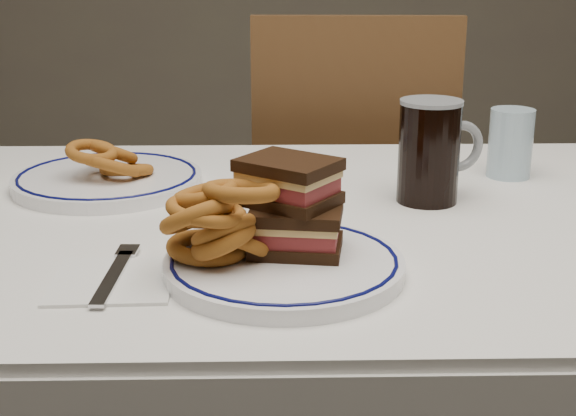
{
  "coord_description": "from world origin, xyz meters",
  "views": [
    {
      "loc": [
        -0.06,
        -1.09,
        1.12
      ],
      "look_at": [
        -0.04,
        -0.17,
        0.82
      ],
      "focal_mm": 50.0,
      "sensor_mm": 36.0,
      "label": 1
    }
  ],
  "objects_px": {
    "beer_mug": "(431,150)",
    "far_plate": "(108,179)",
    "chair_far": "(350,201)",
    "main_plate": "(284,265)",
    "reuben_sandwich": "(292,205)"
  },
  "relations": [
    {
      "from": "main_plate",
      "to": "reuben_sandwich",
      "type": "height_order",
      "value": "reuben_sandwich"
    },
    {
      "from": "main_plate",
      "to": "beer_mug",
      "type": "distance_m",
      "value": 0.37
    },
    {
      "from": "chair_far",
      "to": "main_plate",
      "type": "distance_m",
      "value": 1.02
    },
    {
      "from": "main_plate",
      "to": "reuben_sandwich",
      "type": "distance_m",
      "value": 0.07
    },
    {
      "from": "beer_mug",
      "to": "far_plate",
      "type": "xyz_separation_m",
      "value": [
        -0.5,
        0.09,
        -0.07
      ]
    },
    {
      "from": "chair_far",
      "to": "far_plate",
      "type": "xyz_separation_m",
      "value": [
        -0.45,
        -0.6,
        0.23
      ]
    },
    {
      "from": "main_plate",
      "to": "far_plate",
      "type": "xyz_separation_m",
      "value": [
        -0.28,
        0.37,
        0.0
      ]
    },
    {
      "from": "reuben_sandwich",
      "to": "far_plate",
      "type": "height_order",
      "value": "reuben_sandwich"
    },
    {
      "from": "beer_mug",
      "to": "far_plate",
      "type": "distance_m",
      "value": 0.51
    },
    {
      "from": "chair_far",
      "to": "beer_mug",
      "type": "relative_size",
      "value": 6.34
    },
    {
      "from": "chair_far",
      "to": "main_plate",
      "type": "relative_size",
      "value": 3.46
    },
    {
      "from": "main_plate",
      "to": "reuben_sandwich",
      "type": "xyz_separation_m",
      "value": [
        0.01,
        0.03,
        0.06
      ]
    },
    {
      "from": "reuben_sandwich",
      "to": "beer_mug",
      "type": "xyz_separation_m",
      "value": [
        0.21,
        0.25,
        0.0
      ]
    },
    {
      "from": "main_plate",
      "to": "beer_mug",
      "type": "height_order",
      "value": "beer_mug"
    },
    {
      "from": "main_plate",
      "to": "reuben_sandwich",
      "type": "relative_size",
      "value": 2.07
    }
  ]
}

